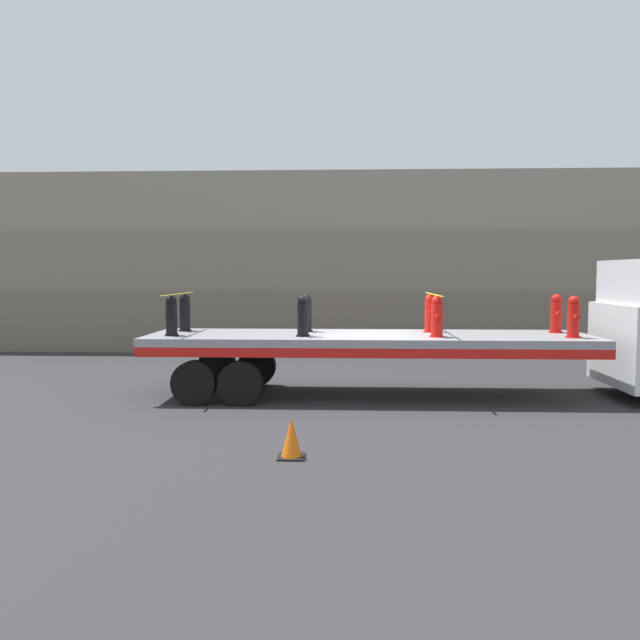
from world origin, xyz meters
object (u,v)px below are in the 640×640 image
at_px(fire_hydrant_black_far_0, 185,313).
at_px(fire_hydrant_red_far_2, 430,314).
at_px(fire_hydrant_black_near_1, 303,316).
at_px(traffic_cone, 291,438).
at_px(fire_hydrant_black_far_1, 306,313).
at_px(flatbed_trailer, 342,345).
at_px(fire_hydrant_red_far_3, 556,314).
at_px(fire_hydrant_red_near_2, 437,317).
at_px(fire_hydrant_black_near_0, 171,316).
at_px(fire_hydrant_red_near_3, 574,317).

distance_m(fire_hydrant_black_far_0, fire_hydrant_red_far_2, 5.69).
relative_size(fire_hydrant_black_near_1, traffic_cone, 1.45).
height_order(fire_hydrant_black_far_1, traffic_cone, fire_hydrant_black_far_1).
bearing_deg(fire_hydrant_red_far_2, flatbed_trailer, -164.72).
relative_size(flatbed_trailer, fire_hydrant_red_far_3, 11.06).
xyz_separation_m(fire_hydrant_red_far_2, traffic_cone, (-2.72, -5.32, -1.51)).
xyz_separation_m(flatbed_trailer, fire_hydrant_black_far_0, (-3.68, 0.55, 0.68)).
relative_size(flatbed_trailer, fire_hydrant_red_near_2, 11.06).
bearing_deg(fire_hydrant_black_far_1, fire_hydrant_red_near_2, -21.13).
relative_size(flatbed_trailer, fire_hydrant_black_far_0, 11.06).
distance_m(flatbed_trailer, fire_hydrant_black_far_1, 1.21).
relative_size(fire_hydrant_black_near_0, fire_hydrant_red_far_2, 1.00).
relative_size(flatbed_trailer, traffic_cone, 16.05).
xyz_separation_m(flatbed_trailer, fire_hydrant_red_far_2, (2.01, 0.55, 0.68)).
bearing_deg(fire_hydrant_black_far_0, fire_hydrant_red_near_3, -7.34).
relative_size(fire_hydrant_red_far_3, traffic_cone, 1.45).
bearing_deg(fire_hydrant_black_far_0, fire_hydrant_red_far_3, 0.00).
relative_size(flatbed_trailer, fire_hydrant_black_near_1, 11.06).
bearing_deg(fire_hydrant_black_near_0, fire_hydrant_red_far_2, 10.94).
relative_size(fire_hydrant_black_near_0, fire_hydrant_red_far_3, 1.00).
xyz_separation_m(fire_hydrant_black_near_1, traffic_cone, (0.13, -4.22, -1.51)).
bearing_deg(fire_hydrant_red_near_3, fire_hydrant_black_far_0, 172.66).
xyz_separation_m(fire_hydrant_red_near_3, traffic_cone, (-5.56, -4.22, -1.51)).
xyz_separation_m(fire_hydrant_black_far_0, fire_hydrant_black_far_1, (2.85, 0.00, 0.00)).
bearing_deg(fire_hydrant_black_far_0, fire_hydrant_red_far_2, 0.00).
distance_m(fire_hydrant_red_near_2, fire_hydrant_red_near_3, 2.85).
height_order(fire_hydrant_black_near_1, fire_hydrant_red_near_2, same).
bearing_deg(fire_hydrant_red_near_2, fire_hydrant_red_far_2, 90.00).
relative_size(fire_hydrant_red_near_3, fire_hydrant_red_far_3, 1.00).
bearing_deg(flatbed_trailer, fire_hydrant_black_far_1, 146.56).
height_order(fire_hydrant_black_near_1, traffic_cone, fire_hydrant_black_near_1).
distance_m(fire_hydrant_black_near_1, fire_hydrant_black_far_1, 1.10).
bearing_deg(fire_hydrant_red_near_2, fire_hydrant_red_near_3, 0.00).
bearing_deg(traffic_cone, fire_hydrant_red_near_2, 57.20).
bearing_deg(fire_hydrant_black_near_1, fire_hydrant_black_near_0, 180.00).
distance_m(fire_hydrant_black_far_1, fire_hydrant_red_near_3, 5.80).
bearing_deg(fire_hydrant_black_far_1, flatbed_trailer, -33.44).
bearing_deg(traffic_cone, fire_hydrant_red_far_2, 62.93).
height_order(fire_hydrant_black_near_0, fire_hydrant_red_near_2, same).
distance_m(fire_hydrant_black_near_1, fire_hydrant_red_far_3, 5.80).
xyz_separation_m(fire_hydrant_black_far_0, fire_hydrant_red_near_3, (8.54, -1.10, 0.00)).
relative_size(fire_hydrant_black_near_0, traffic_cone, 1.45).
distance_m(fire_hydrant_red_far_2, fire_hydrant_red_far_3, 2.85).
relative_size(fire_hydrant_black_far_1, fire_hydrant_red_near_2, 1.00).
bearing_deg(fire_hydrant_black_far_1, fire_hydrant_red_near_3, -10.94).
relative_size(fire_hydrant_black_near_0, fire_hydrant_red_near_2, 1.00).
xyz_separation_m(fire_hydrant_black_far_0, fire_hydrant_red_near_2, (5.69, -1.10, 0.00)).
bearing_deg(fire_hydrant_black_far_0, flatbed_trailer, -8.50).
height_order(flatbed_trailer, fire_hydrant_black_near_0, fire_hydrant_black_near_0).
xyz_separation_m(fire_hydrant_red_near_3, fire_hydrant_red_far_3, (0.00, 1.10, 0.00)).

